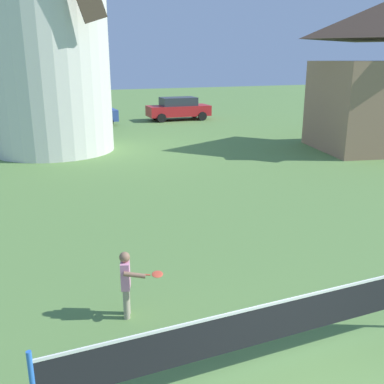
{
  "coord_description": "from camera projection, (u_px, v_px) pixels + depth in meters",
  "views": [
    {
      "loc": [
        -3.08,
        -2.67,
        4.06
      ],
      "look_at": [
        -0.45,
        3.65,
        1.99
      ],
      "focal_mm": 41.11,
      "sensor_mm": 36.0,
      "label": 1
    }
  ],
  "objects": [
    {
      "name": "tennis_net",
      "position": [
        251.0,
        328.0,
        5.76
      ],
      "size": [
        5.48,
        0.06,
        1.1
      ],
      "color": "blue",
      "rests_on": "ground_plane"
    },
    {
      "name": "player_far",
      "position": [
        127.0,
        280.0,
        7.07
      ],
      "size": [
        0.67,
        0.63,
        1.15
      ],
      "color": "#9E937F",
      "rests_on": "ground_plane"
    },
    {
      "name": "parked_car_blue",
      "position": [
        83.0,
        113.0,
        27.62
      ],
      "size": [
        4.14,
        1.9,
        1.56
      ],
      "color": "#334C99",
      "rests_on": "ground_plane"
    },
    {
      "name": "parked_car_red",
      "position": [
        178.0,
        108.0,
        30.5
      ],
      "size": [
        4.38,
        2.05,
        1.56
      ],
      "color": "red",
      "rests_on": "ground_plane"
    }
  ]
}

